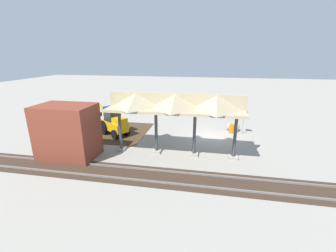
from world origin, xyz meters
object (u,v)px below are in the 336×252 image
object	(u,v)px
concrete_pipe	(233,127)
traffic_barrel	(232,129)
backhoe	(113,122)
stop_sign	(244,117)
brick_utility_building	(68,132)

from	to	relation	value
concrete_pipe	traffic_barrel	size ratio (longest dim) A/B	1.44
backhoe	stop_sign	bearing A→B (deg)	-169.20
stop_sign	concrete_pipe	size ratio (longest dim) A/B	1.94
backhoe	traffic_barrel	world-z (taller)	backhoe
brick_utility_building	concrete_pipe	bearing A→B (deg)	-146.09
backhoe	traffic_barrel	bearing A→B (deg)	-167.49
backhoe	traffic_barrel	distance (m)	11.99
traffic_barrel	concrete_pipe	bearing A→B (deg)	-104.52
stop_sign	backhoe	world-z (taller)	backhoe
brick_utility_building	stop_sign	bearing A→B (deg)	-150.45
stop_sign	concrete_pipe	bearing A→B (deg)	-49.17
stop_sign	brick_utility_building	world-z (taller)	brick_utility_building
brick_utility_building	traffic_barrel	xyz separation A→B (m)	(-12.91, -8.06, -1.61)
concrete_pipe	brick_utility_building	world-z (taller)	brick_utility_building
stop_sign	backhoe	size ratio (longest dim) A/B	0.52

